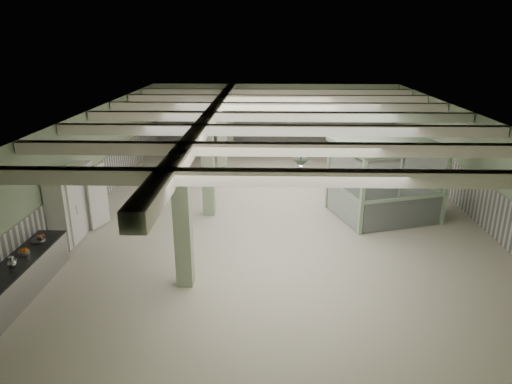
{
  "coord_description": "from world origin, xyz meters",
  "views": [
    {
      "loc": [
        -0.35,
        -16.55,
        6.21
      ],
      "look_at": [
        -0.75,
        -2.28,
        1.3
      ],
      "focal_mm": 32.0,
      "sensor_mm": 36.0,
      "label": 1
    }
  ],
  "objects_px": {
    "walkin_cooler": "(73,203)",
    "guard_booth": "(386,167)",
    "prep_counter": "(13,285)",
    "filing_cabinet": "(434,194)"
  },
  "relations": [
    {
      "from": "walkin_cooler",
      "to": "filing_cabinet",
      "type": "relative_size",
      "value": 1.64
    },
    {
      "from": "prep_counter",
      "to": "filing_cabinet",
      "type": "distance_m",
      "value": 13.8
    },
    {
      "from": "prep_counter",
      "to": "walkin_cooler",
      "type": "bearing_deg",
      "value": 91.2
    },
    {
      "from": "guard_booth",
      "to": "filing_cabinet",
      "type": "height_order",
      "value": "guard_booth"
    },
    {
      "from": "guard_booth",
      "to": "filing_cabinet",
      "type": "distance_m",
      "value": 2.25
    },
    {
      "from": "walkin_cooler",
      "to": "guard_booth",
      "type": "distance_m",
      "value": 10.61
    },
    {
      "from": "prep_counter",
      "to": "guard_booth",
      "type": "height_order",
      "value": "guard_booth"
    },
    {
      "from": "filing_cabinet",
      "to": "prep_counter",
      "type": "bearing_deg",
      "value": -163.03
    },
    {
      "from": "guard_booth",
      "to": "prep_counter",
      "type": "bearing_deg",
      "value": -167.14
    },
    {
      "from": "walkin_cooler",
      "to": "guard_booth",
      "type": "xyz_separation_m",
      "value": [
        10.4,
        1.99,
        0.72
      ]
    }
  ]
}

